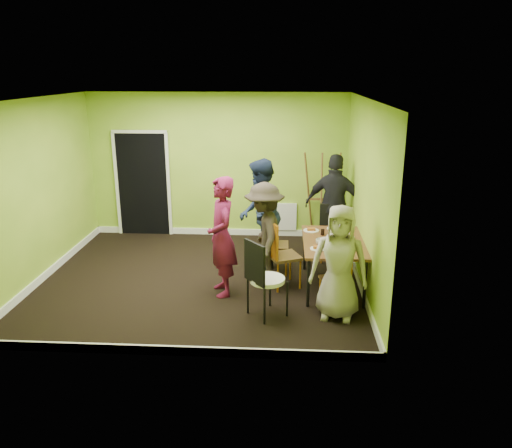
{
  "coord_description": "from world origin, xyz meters",
  "views": [
    {
      "loc": [
        1.31,
        -7.29,
        3.21
      ],
      "look_at": [
        0.88,
        0.0,
        0.93
      ],
      "focal_mm": 35.0,
      "sensor_mm": 36.0,
      "label": 1
    }
  ],
  "objects_px": {
    "person_standing": "(222,237)",
    "person_back_end": "(335,206)",
    "chair_left_far": "(271,240)",
    "person_left_far": "(260,215)",
    "dining_table": "(333,244)",
    "easel": "(321,197)",
    "chair_left_near": "(279,251)",
    "blue_bottle": "(349,244)",
    "person_front_end": "(339,263)",
    "chair_bentwood": "(263,275)",
    "orange_bottle": "(332,236)",
    "thermos": "(331,234)",
    "chair_back_end": "(331,220)",
    "person_left_near": "(264,235)",
    "chair_front_end": "(337,276)"
  },
  "relations": [
    {
      "from": "person_standing",
      "to": "person_back_end",
      "type": "relative_size",
      "value": 0.97
    },
    {
      "from": "chair_left_far",
      "to": "person_left_far",
      "type": "relative_size",
      "value": 0.54
    },
    {
      "from": "dining_table",
      "to": "easel",
      "type": "xyz_separation_m",
      "value": [
        -0.05,
        2.22,
        0.17
      ]
    },
    {
      "from": "chair_left_near",
      "to": "easel",
      "type": "height_order",
      "value": "easel"
    },
    {
      "from": "dining_table",
      "to": "person_standing",
      "type": "bearing_deg",
      "value": -169.42
    },
    {
      "from": "chair_left_far",
      "to": "blue_bottle",
      "type": "distance_m",
      "value": 1.51
    },
    {
      "from": "person_front_end",
      "to": "person_left_far",
      "type": "bearing_deg",
      "value": 133.67
    },
    {
      "from": "chair_left_near",
      "to": "chair_bentwood",
      "type": "bearing_deg",
      "value": -35.6
    },
    {
      "from": "chair_bentwood",
      "to": "easel",
      "type": "bearing_deg",
      "value": 124.31
    },
    {
      "from": "person_standing",
      "to": "easel",
      "type": "bearing_deg",
      "value": 128.67
    },
    {
      "from": "person_left_far",
      "to": "orange_bottle",
      "type": "bearing_deg",
      "value": 55.83
    },
    {
      "from": "person_back_end",
      "to": "thermos",
      "type": "bearing_deg",
      "value": 97.67
    },
    {
      "from": "chair_left_near",
      "to": "thermos",
      "type": "distance_m",
      "value": 0.81
    },
    {
      "from": "easel",
      "to": "dining_table",
      "type": "bearing_deg",
      "value": -88.66
    },
    {
      "from": "chair_bentwood",
      "to": "blue_bottle",
      "type": "xyz_separation_m",
      "value": [
        1.2,
        0.62,
        0.25
      ]
    },
    {
      "from": "easel",
      "to": "blue_bottle",
      "type": "distance_m",
      "value": 2.62
    },
    {
      "from": "chair_back_end",
      "to": "person_standing",
      "type": "bearing_deg",
      "value": 44.44
    },
    {
      "from": "chair_left_far",
      "to": "thermos",
      "type": "bearing_deg",
      "value": 57.14
    },
    {
      "from": "chair_back_end",
      "to": "person_front_end",
      "type": "bearing_deg",
      "value": 89.33
    },
    {
      "from": "chair_back_end",
      "to": "person_left_far",
      "type": "relative_size",
      "value": 0.52
    },
    {
      "from": "orange_bottle",
      "to": "chair_bentwood",
      "type": "bearing_deg",
      "value": -131.72
    },
    {
      "from": "dining_table",
      "to": "person_standing",
      "type": "height_order",
      "value": "person_standing"
    },
    {
      "from": "chair_left_far",
      "to": "chair_left_near",
      "type": "bearing_deg",
      "value": 13.67
    },
    {
      "from": "chair_back_end",
      "to": "person_left_near",
      "type": "distance_m",
      "value": 1.67
    },
    {
      "from": "blue_bottle",
      "to": "person_left_far",
      "type": "relative_size",
      "value": 0.11
    },
    {
      "from": "dining_table",
      "to": "thermos",
      "type": "bearing_deg",
      "value": -150.37
    },
    {
      "from": "chair_left_near",
      "to": "person_front_end",
      "type": "distance_m",
      "value": 1.23
    },
    {
      "from": "thermos",
      "to": "person_back_end",
      "type": "bearing_deg",
      "value": 82.44
    },
    {
      "from": "blue_bottle",
      "to": "person_left_near",
      "type": "distance_m",
      "value": 1.3
    },
    {
      "from": "thermos",
      "to": "orange_bottle",
      "type": "bearing_deg",
      "value": 75.93
    },
    {
      "from": "thermos",
      "to": "orange_bottle",
      "type": "xyz_separation_m",
      "value": [
        0.03,
        0.13,
        -0.08
      ]
    },
    {
      "from": "chair_left_far",
      "to": "person_front_end",
      "type": "relative_size",
      "value": 0.63
    },
    {
      "from": "orange_bottle",
      "to": "person_left_near",
      "type": "height_order",
      "value": "person_left_near"
    },
    {
      "from": "chair_left_near",
      "to": "chair_bentwood",
      "type": "distance_m",
      "value": 0.99
    },
    {
      "from": "chair_front_end",
      "to": "person_back_end",
      "type": "xyz_separation_m",
      "value": [
        0.15,
        2.17,
        0.42
      ]
    },
    {
      "from": "chair_front_end",
      "to": "person_left_near",
      "type": "bearing_deg",
      "value": 126.58
    },
    {
      "from": "person_left_far",
      "to": "person_left_near",
      "type": "distance_m",
      "value": 0.74
    },
    {
      "from": "easel",
      "to": "person_front_end",
      "type": "bearing_deg",
      "value": -89.27
    },
    {
      "from": "chair_front_end",
      "to": "thermos",
      "type": "relative_size",
      "value": 3.75
    },
    {
      "from": "easel",
      "to": "chair_bentwood",
      "type": "bearing_deg",
      "value": -106.52
    },
    {
      "from": "person_front_end",
      "to": "orange_bottle",
      "type": "bearing_deg",
      "value": 100.7
    },
    {
      "from": "blue_bottle",
      "to": "person_front_end",
      "type": "xyz_separation_m",
      "value": [
        -0.2,
        -0.56,
        -0.07
      ]
    },
    {
      "from": "dining_table",
      "to": "blue_bottle",
      "type": "distance_m",
      "value": 0.46
    },
    {
      "from": "blue_bottle",
      "to": "person_front_end",
      "type": "distance_m",
      "value": 0.6
    },
    {
      "from": "chair_bentwood",
      "to": "thermos",
      "type": "bearing_deg",
      "value": 96.54
    },
    {
      "from": "thermos",
      "to": "person_back_end",
      "type": "xyz_separation_m",
      "value": [
        0.19,
        1.46,
        0.04
      ]
    },
    {
      "from": "chair_left_far",
      "to": "chair_left_near",
      "type": "xyz_separation_m",
      "value": [
        0.15,
        -0.6,
        0.03
      ]
    },
    {
      "from": "person_left_far",
      "to": "person_front_end",
      "type": "xyz_separation_m",
      "value": [
        1.13,
        -1.73,
        -0.14
      ]
    },
    {
      "from": "dining_table",
      "to": "person_front_end",
      "type": "height_order",
      "value": "person_front_end"
    },
    {
      "from": "thermos",
      "to": "orange_bottle",
      "type": "height_order",
      "value": "thermos"
    }
  ]
}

